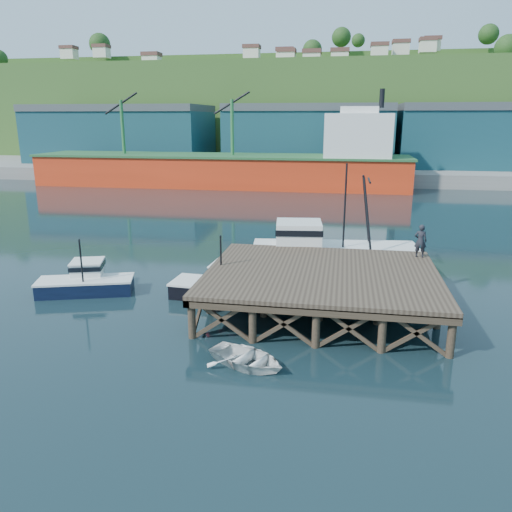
% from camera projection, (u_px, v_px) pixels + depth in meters
% --- Properties ---
extents(ground, '(300.00, 300.00, 0.00)m').
position_uv_depth(ground, '(221.00, 303.00, 27.64)').
color(ground, black).
rests_on(ground, ground).
extents(wharf, '(12.00, 10.00, 2.62)m').
position_uv_depth(wharf, '(322.00, 275.00, 26.02)').
color(wharf, brown).
rests_on(wharf, ground).
extents(far_quay, '(160.00, 40.00, 2.00)m').
position_uv_depth(far_quay, '(310.00, 167.00, 93.81)').
color(far_quay, gray).
rests_on(far_quay, ground).
extents(warehouse_left, '(32.00, 16.00, 9.00)m').
position_uv_depth(warehouse_left, '(122.00, 137.00, 93.45)').
color(warehouse_left, '#184252').
rests_on(warehouse_left, far_quay).
extents(warehouse_mid, '(28.00, 16.00, 9.00)m').
position_uv_depth(warehouse_mid, '(309.00, 138.00, 87.60)').
color(warehouse_mid, '#184252').
rests_on(warehouse_mid, far_quay).
extents(warehouse_right, '(30.00, 16.00, 9.00)m').
position_uv_depth(warehouse_right, '(490.00, 139.00, 82.59)').
color(warehouse_right, '#184252').
rests_on(warehouse_right, far_quay).
extents(cargo_ship, '(55.50, 10.00, 13.75)m').
position_uv_depth(cargo_ship, '(243.00, 164.00, 73.73)').
color(cargo_ship, red).
rests_on(cargo_ship, ground).
extents(hillside, '(220.00, 50.00, 22.00)m').
position_uv_depth(hillside, '(320.00, 113.00, 119.62)').
color(hillside, '#2D511E').
rests_on(hillside, ground).
extents(boat_navy, '(5.73, 3.78, 3.37)m').
position_uv_depth(boat_navy, '(86.00, 281.00, 29.13)').
color(boat_navy, black).
rests_on(boat_navy, ground).
extents(boat_black, '(6.26, 5.24, 3.78)m').
position_uv_depth(boat_black, '(226.00, 285.00, 28.44)').
color(boat_black, black).
rests_on(boat_black, ground).
extents(trawler, '(11.07, 4.99, 7.17)m').
position_uv_depth(trawler, '(331.00, 252.00, 32.44)').
color(trawler, beige).
rests_on(trawler, ground).
extents(dinghy, '(4.15, 3.70, 0.71)m').
position_uv_depth(dinghy, '(247.00, 358.00, 20.47)').
color(dinghy, white).
rests_on(dinghy, ground).
extents(dockworker, '(0.75, 0.54, 1.91)m').
position_uv_depth(dockworker, '(420.00, 241.00, 28.56)').
color(dockworker, black).
rests_on(dockworker, wharf).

